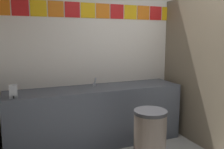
{
  "coord_description": "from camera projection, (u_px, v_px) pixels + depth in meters",
  "views": [
    {
      "loc": [
        -1.82,
        -1.72,
        1.56
      ],
      "look_at": [
        -0.67,
        1.09,
        1.07
      ],
      "focal_mm": 37.9,
      "sensor_mm": 36.0,
      "label": 1
    }
  ],
  "objects": [
    {
      "name": "faucet_center",
      "position": [
        95.0,
        83.0,
        3.43
      ],
      "size": [
        0.04,
        0.1,
        0.14
      ],
      "color": "silver",
      "rests_on": "vanity_counter"
    },
    {
      "name": "stall_divider",
      "position": [
        217.0,
        73.0,
        3.27
      ],
      "size": [
        0.92,
        1.43,
        2.13
      ],
      "color": "#726651",
      "rests_on": "ground_plane"
    },
    {
      "name": "vanity_counter",
      "position": [
        97.0,
        116.0,
        3.43
      ],
      "size": [
        2.48,
        0.57,
        0.84
      ],
      "color": "#4C515B",
      "rests_on": "ground_plane"
    },
    {
      "name": "soap_dispenser",
      "position": [
        13.0,
        91.0,
        2.79
      ],
      "size": [
        0.09,
        0.09,
        0.16
      ],
      "color": "#B7BABF",
      "rests_on": "vanity_counter"
    },
    {
      "name": "wall_back",
      "position": [
        135.0,
        48.0,
        3.86
      ],
      "size": [
        4.14,
        0.09,
        2.73
      ],
      "color": "silver",
      "rests_on": "ground_plane"
    },
    {
      "name": "toilet",
      "position": [
        202.0,
        110.0,
        4.06
      ],
      "size": [
        0.39,
        0.49,
        0.74
      ],
      "color": "white",
      "rests_on": "ground_plane"
    },
    {
      "name": "trash_bin",
      "position": [
        150.0,
        139.0,
        2.82
      ],
      "size": [
        0.39,
        0.39,
        0.7
      ],
      "color": "brown",
      "rests_on": "ground_plane"
    }
  ]
}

